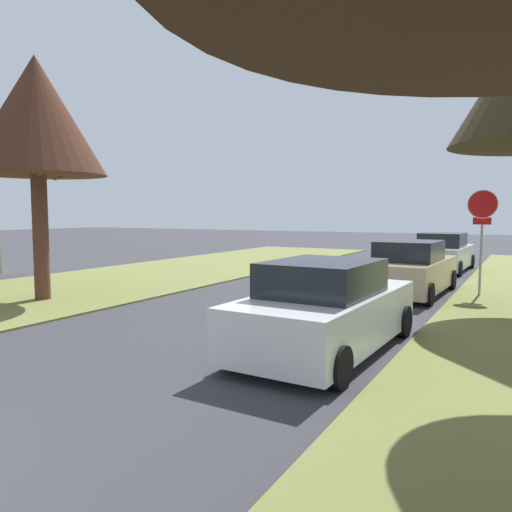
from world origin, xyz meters
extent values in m
cylinder|color=#9EA0A5|center=(4.25, 14.79, 1.17)|extent=(0.07, 0.19, 2.25)
cylinder|color=white|center=(4.25, 14.71, 2.62)|extent=(0.81, 0.09, 0.81)
cylinder|color=red|center=(4.25, 14.71, 2.62)|extent=(0.76, 0.10, 0.76)
cube|color=red|center=(4.25, 14.74, 2.15)|extent=(0.48, 0.06, 0.20)
cylinder|color=brown|center=(-6.03, 8.20, 1.71)|extent=(0.41, 0.41, 3.33)
cone|color=#47271B|center=(-6.03, 8.20, 4.93)|extent=(3.53, 3.53, 3.11)
cylinder|color=brown|center=(-5.83, 8.91, 3.93)|extent=(1.58, 0.61, 1.25)
cylinder|color=brown|center=(-5.94, 7.86, 3.95)|extent=(0.88, 0.40, 1.24)
cylinder|color=brown|center=(-5.66, 8.41, 3.86)|extent=(0.64, 0.96, 1.08)
cube|color=white|center=(2.45, 7.37, 0.59)|extent=(1.98, 4.46, 0.85)
cube|color=black|center=(2.44, 7.15, 1.29)|extent=(1.68, 2.08, 0.56)
cylinder|color=black|center=(1.64, 9.05, 0.30)|extent=(0.22, 0.61, 0.60)
cylinder|color=black|center=(3.38, 8.99, 0.30)|extent=(0.22, 0.61, 0.60)
cylinder|color=black|center=(1.52, 5.75, 0.30)|extent=(0.22, 0.61, 0.60)
cylinder|color=black|center=(3.26, 5.69, 0.30)|extent=(0.22, 0.61, 0.60)
cube|color=tan|center=(2.43, 14.19, 0.59)|extent=(1.98, 4.46, 0.85)
cube|color=black|center=(2.43, 13.97, 1.29)|extent=(1.68, 2.08, 0.56)
cylinder|color=black|center=(1.63, 15.87, 0.30)|extent=(0.22, 0.61, 0.60)
cylinder|color=black|center=(3.36, 15.80, 0.30)|extent=(0.22, 0.61, 0.60)
cylinder|color=black|center=(1.50, 12.57, 0.30)|extent=(0.22, 0.61, 0.60)
cylinder|color=black|center=(3.24, 12.51, 0.30)|extent=(0.22, 0.61, 0.60)
cube|color=#BCBCC1|center=(2.36, 20.88, 0.59)|extent=(1.98, 4.46, 0.85)
cube|color=black|center=(2.35, 20.66, 1.29)|extent=(1.68, 2.08, 0.56)
cylinder|color=black|center=(1.55, 22.56, 0.30)|extent=(0.22, 0.61, 0.60)
cylinder|color=black|center=(3.29, 22.50, 0.30)|extent=(0.22, 0.61, 0.60)
cylinder|color=black|center=(1.43, 19.26, 0.30)|extent=(0.22, 0.61, 0.60)
cylinder|color=black|center=(3.17, 19.20, 0.30)|extent=(0.22, 0.61, 0.60)
camera|label=1|loc=(5.42, -0.47, 2.36)|focal=34.43mm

